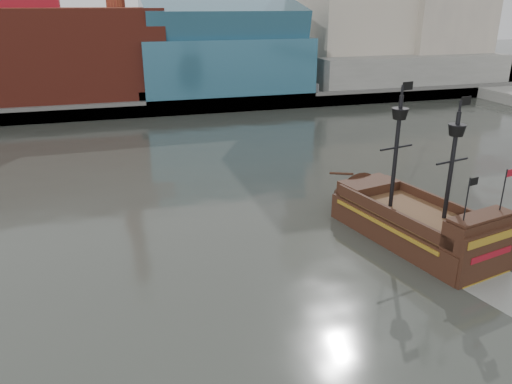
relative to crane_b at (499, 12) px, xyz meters
name	(u,v)px	position (x,y,z in m)	size (l,w,h in m)	color
ground	(336,338)	(-88.23, -92.00, -15.57)	(400.00, 400.00, 0.00)	#2B2E29
promenade_far	(158,84)	(-88.23, 0.00, -14.57)	(220.00, 60.00, 2.00)	slate
seawall	(177,107)	(-88.23, -29.50, -14.27)	(220.00, 1.00, 2.60)	#4C4C49
crane_b	(499,12)	(0.00, 0.00, 0.00)	(19.10, 4.00, 26.25)	slate
pirate_ship	(415,227)	(-77.03, -82.57, -14.38)	(8.80, 18.36, 13.21)	black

